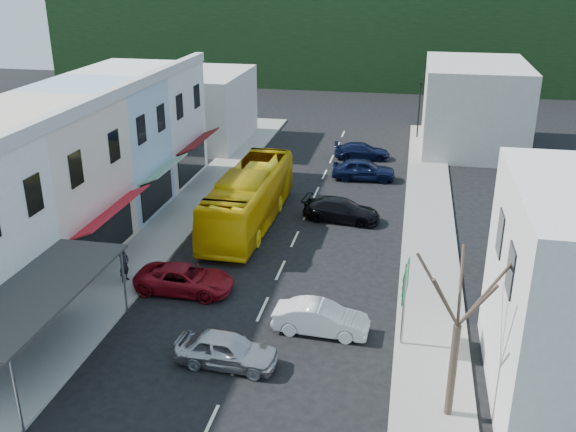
# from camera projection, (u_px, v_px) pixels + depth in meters

# --- Properties ---
(ground) EXTENTS (120.00, 120.00, 0.00)m
(ground) POSITION_uv_depth(u_px,v_px,m) (263.00, 309.00, 29.13)
(ground) COLOR black
(ground) RESTS_ON ground
(sidewalk_left) EXTENTS (3.00, 52.00, 0.15)m
(sidewalk_left) POSITION_uv_depth(u_px,v_px,m) (181.00, 216.00, 39.55)
(sidewalk_left) COLOR gray
(sidewalk_left) RESTS_ON ground
(sidewalk_right) EXTENTS (3.00, 52.00, 0.15)m
(sidewalk_right) POSITION_uv_depth(u_px,v_px,m) (429.00, 234.00, 36.87)
(sidewalk_right) COLOR gray
(sidewalk_right) RESTS_ON ground
(shopfront_row) EXTENTS (8.25, 30.00, 8.00)m
(shopfront_row) POSITION_uv_depth(u_px,v_px,m) (57.00, 175.00, 34.43)
(shopfront_row) COLOR silver
(shopfront_row) RESTS_ON ground
(distant_block_left) EXTENTS (8.00, 10.00, 6.00)m
(distant_block_left) POSITION_uv_depth(u_px,v_px,m) (198.00, 108.00, 54.75)
(distant_block_left) COLOR #B7B2A8
(distant_block_left) RESTS_ON ground
(distant_block_right) EXTENTS (8.00, 12.00, 7.00)m
(distant_block_right) POSITION_uv_depth(u_px,v_px,m) (474.00, 105.00, 53.18)
(distant_block_right) COLOR #B7B2A8
(distant_block_right) RESTS_ON ground
(hillside) EXTENTS (80.00, 26.00, 14.00)m
(hillside) POSITION_uv_depth(u_px,v_px,m) (362.00, 24.00, 86.16)
(hillside) COLOR black
(hillside) RESTS_ON ground
(bus) EXTENTS (2.66, 11.63, 3.10)m
(bus) POSITION_uv_depth(u_px,v_px,m) (249.00, 200.00, 37.93)
(bus) COLOR yellow
(bus) RESTS_ON ground
(car_silver) EXTENTS (4.49, 2.04, 1.40)m
(car_silver) POSITION_uv_depth(u_px,v_px,m) (227.00, 349.00, 24.88)
(car_silver) COLOR #B0B1B5
(car_silver) RESTS_ON ground
(car_white) EXTENTS (4.48, 2.00, 1.40)m
(car_white) POSITION_uv_depth(u_px,v_px,m) (321.00, 318.00, 27.08)
(car_white) COLOR silver
(car_white) RESTS_ON ground
(car_red) EXTENTS (4.63, 1.98, 1.40)m
(car_red) POSITION_uv_depth(u_px,v_px,m) (185.00, 278.00, 30.44)
(car_red) COLOR maroon
(car_red) RESTS_ON ground
(car_black_near) EXTENTS (4.68, 2.35, 1.40)m
(car_black_near) POSITION_uv_depth(u_px,v_px,m) (342.00, 210.00, 38.76)
(car_black_near) COLOR black
(car_black_near) RESTS_ON ground
(car_navy_mid) EXTENTS (4.48, 2.02, 1.40)m
(car_navy_mid) POSITION_uv_depth(u_px,v_px,m) (364.00, 170.00, 45.99)
(car_navy_mid) COLOR black
(car_navy_mid) RESTS_ON ground
(car_navy_far) EXTENTS (4.69, 2.36, 1.40)m
(car_navy_far) POSITION_uv_depth(u_px,v_px,m) (362.00, 150.00, 50.81)
(car_navy_far) COLOR black
(car_navy_far) RESTS_ON ground
(pedestrian_left) EXTENTS (0.50, 0.66, 1.70)m
(pedestrian_left) POSITION_uv_depth(u_px,v_px,m) (124.00, 265.00, 31.06)
(pedestrian_left) COLOR black
(pedestrian_left) RESTS_ON sidewalk_left
(direction_sign) EXTENTS (0.54, 1.73, 3.75)m
(direction_sign) POSITION_uv_depth(u_px,v_px,m) (404.00, 306.00, 25.66)
(direction_sign) COLOR #0C5427
(direction_sign) RESTS_ON ground
(street_tree) EXTENTS (2.37, 2.37, 7.32)m
(street_tree) POSITION_uv_depth(u_px,v_px,m) (458.00, 325.00, 20.94)
(street_tree) COLOR #372A20
(street_tree) RESTS_ON ground
(traffic_signal) EXTENTS (1.27, 1.43, 5.31)m
(traffic_signal) POSITION_uv_depth(u_px,v_px,m) (419.00, 109.00, 55.81)
(traffic_signal) COLOR black
(traffic_signal) RESTS_ON ground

